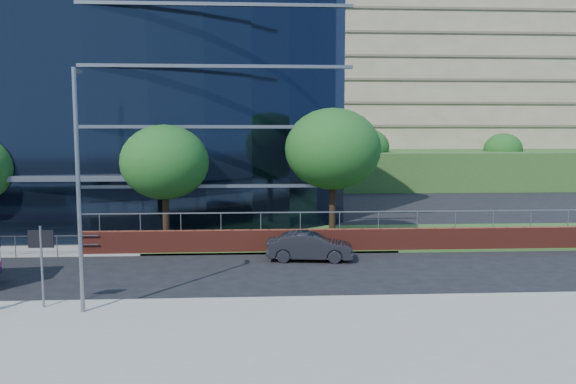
{
  "coord_description": "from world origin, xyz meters",
  "views": [
    {
      "loc": [
        11.77,
        -20.69,
        6.06
      ],
      "look_at": [
        13.42,
        8.0,
        3.04
      ],
      "focal_mm": 35.0,
      "sensor_mm": 36.0,
      "label": 1
    }
  ],
  "objects": [
    {
      "name": "tree_dist_f",
      "position": [
        40.0,
        42.0,
        4.21
      ],
      "size": [
        4.29,
        4.29,
        6.05
      ],
      "color": "black",
      "rests_on": "ground"
    },
    {
      "name": "tree_far_d",
      "position": [
        16.0,
        10.0,
        5.19
      ],
      "size": [
        5.28,
        5.28,
        7.44
      ],
      "color": "black",
      "rests_on": "ground"
    },
    {
      "name": "retaining_wall",
      "position": [
        20.0,
        7.3,
        0.61
      ],
      "size": [
        34.0,
        0.4,
        2.11
      ],
      "color": "maroon",
      "rests_on": "ground"
    },
    {
      "name": "grass_verge",
      "position": [
        24.0,
        11.0,
        0.06
      ],
      "size": [
        36.0,
        8.0,
        0.12
      ],
      "primitive_type": "cube",
      "color": "#2D511E",
      "rests_on": "ground"
    },
    {
      "name": "tree_dist_e",
      "position": [
        24.0,
        40.0,
        4.54
      ],
      "size": [
        4.62,
        4.62,
        6.51
      ],
      "color": "black",
      "rests_on": "ground"
    },
    {
      "name": "parked_car",
      "position": [
        14.32,
        5.54,
        0.67
      ],
      "size": [
        4.23,
        1.89,
        1.35
      ],
      "primitive_type": "imported",
      "rotation": [
        0.0,
        0.0,
        1.46
      ],
      "color": "black",
      "rests_on": "ground"
    },
    {
      "name": "glass_office",
      "position": [
        -4.0,
        20.85,
        8.0
      ],
      "size": [
        44.0,
        23.1,
        16.0
      ],
      "color": "black",
      "rests_on": "ground"
    },
    {
      "name": "tree_far_c",
      "position": [
        7.0,
        9.0,
        4.54
      ],
      "size": [
        4.62,
        4.62,
        6.51
      ],
      "color": "black",
      "rests_on": "ground"
    },
    {
      "name": "streetlight_east",
      "position": [
        6.0,
        -2.17,
        4.44
      ],
      "size": [
        0.15,
        0.77,
        8.0
      ],
      "color": "slate",
      "rests_on": "pavement_near"
    },
    {
      "name": "apartment_block",
      "position": [
        32.0,
        57.21,
        11.11
      ],
      "size": [
        60.0,
        42.0,
        30.0
      ],
      "color": "#2D511E",
      "rests_on": "ground"
    },
    {
      "name": "street_sign",
      "position": [
        4.5,
        -1.59,
        2.15
      ],
      "size": [
        0.85,
        0.09,
        2.8
      ],
      "color": "slate",
      "rests_on": "pavement_near"
    }
  ]
}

